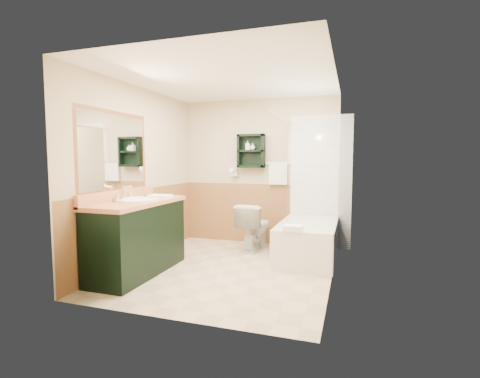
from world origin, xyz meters
name	(u,v)px	position (x,y,z in m)	size (l,w,h in m)	color
floor	(228,269)	(0.00, 0.00, 0.00)	(3.00, 3.00, 0.00)	beige
back_wall	(259,172)	(0.00, 1.52, 1.20)	(2.60, 0.04, 2.40)	beige
left_wall	(138,175)	(-1.32, 0.00, 1.20)	(0.04, 3.00, 2.40)	beige
right_wall	(336,178)	(1.32, 0.00, 1.20)	(0.04, 3.00, 2.40)	beige
ceiling	(227,77)	(0.00, 0.00, 2.42)	(2.60, 3.00, 0.04)	white
wainscot_left	(141,225)	(-1.29, 0.00, 0.50)	(2.98, 2.98, 1.00)	#B17A48
wainscot_back	(258,213)	(0.00, 1.49, 0.50)	(2.58, 2.58, 1.00)	#B17A48
mirror_frame	(114,152)	(-1.27, -0.55, 1.50)	(1.30, 1.30, 1.00)	brown
mirror_glass	(115,152)	(-1.27, -0.55, 1.50)	(1.20, 1.20, 0.90)	white
tile_right	(335,186)	(1.28, 0.75, 1.05)	(1.50, 1.50, 2.10)	white
tile_back	(321,182)	(1.03, 1.48, 1.05)	(0.95, 0.95, 2.10)	white
tile_accent	(336,123)	(1.27, 0.75, 1.90)	(1.50, 1.50, 0.10)	#14472B
wall_shelf	(251,151)	(-0.10, 1.41, 1.55)	(0.45, 0.15, 0.55)	black
hair_dryer	(234,172)	(-0.40, 1.43, 1.20)	(0.10, 0.24, 0.18)	white
towel_bar	(278,163)	(0.35, 1.45, 1.35)	(0.40, 0.06, 0.40)	white
curtain_rod	(281,117)	(0.53, 0.75, 2.00)	(0.03, 0.03, 1.60)	silver
shower_curtain	(283,177)	(0.53, 0.92, 1.15)	(1.05, 1.05, 1.70)	beige
vanity	(138,237)	(-0.99, -0.51, 0.45)	(0.59, 1.43, 0.91)	black
bathtub	(308,240)	(0.93, 0.83, 0.26)	(0.78, 1.50, 0.52)	white
toilet	(255,227)	(0.07, 1.04, 0.36)	(0.41, 0.73, 0.72)	white
counter_towel	(160,196)	(-0.89, -0.14, 0.93)	(0.27, 0.21, 0.04)	white
vanity_book	(145,189)	(-1.16, -0.09, 1.01)	(0.16, 0.02, 0.21)	black
tub_towel	(293,228)	(0.82, 0.16, 0.55)	(0.23, 0.19, 0.07)	white
soap_bottle_a	(248,148)	(-0.16, 1.40, 1.60)	(0.07, 0.15, 0.07)	white
soap_bottle_b	(253,147)	(-0.07, 1.40, 1.61)	(0.08, 0.11, 0.08)	white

